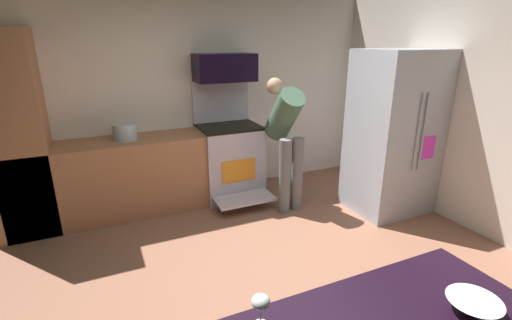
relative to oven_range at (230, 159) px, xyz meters
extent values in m
cube|color=#8D5B46|center=(-0.41, -1.97, -0.52)|extent=(5.20, 4.80, 0.02)
cube|color=silver|center=(-0.41, 0.37, 0.79)|extent=(5.20, 0.12, 2.60)
cube|color=silver|center=(2.13, -1.97, 0.79)|extent=(0.12, 4.80, 2.60)
cube|color=#A76B47|center=(-1.31, 0.01, -0.06)|extent=(2.40, 0.60, 0.90)
cube|color=#A76B47|center=(-2.31, 0.01, 0.54)|extent=(0.60, 0.60, 2.10)
cube|color=#C0B5C3|center=(0.00, -0.01, -0.05)|extent=(0.76, 0.64, 0.92)
cube|color=black|center=(0.00, -0.01, 0.43)|extent=(0.76, 0.64, 0.03)
cube|color=#C0B5C3|center=(0.00, 0.28, 0.71)|extent=(0.76, 0.06, 0.54)
cube|color=orange|center=(0.00, -0.33, -0.06)|extent=(0.44, 0.01, 0.28)
cube|color=#C0B5C3|center=(0.00, -0.50, -0.37)|extent=(0.72, 0.36, 0.03)
cube|color=black|center=(0.00, 0.09, 1.15)|extent=(0.74, 0.38, 0.34)
cube|color=#B1B4C1|center=(1.62, -1.16, 0.44)|extent=(0.89, 0.73, 1.89)
cylinder|color=#B1B4C1|center=(1.58, -1.54, 0.53)|extent=(0.02, 0.02, 0.85)
cylinder|color=#B1B4C1|center=(1.66, -1.54, 0.53)|extent=(0.02, 0.02, 0.85)
cube|color=#EE3EE3|center=(1.78, -1.52, 0.34)|extent=(0.20, 0.01, 0.26)
cylinder|color=slate|center=(0.42, -0.74, -0.06)|extent=(0.14, 0.14, 0.90)
cylinder|color=slate|center=(0.59, -0.74, -0.06)|extent=(0.14, 0.14, 0.90)
cylinder|color=#476950|center=(0.50, -0.54, 0.64)|extent=(0.30, 0.63, 0.68)
sphere|color=tan|center=(0.50, -0.29, 0.95)|extent=(0.20, 0.20, 0.20)
cone|color=white|center=(-0.19, -3.47, 0.42)|extent=(0.22, 0.22, 0.06)
cylinder|color=silver|center=(-1.03, -3.17, 0.44)|extent=(0.01, 0.01, 0.08)
ellipsoid|color=silver|center=(-1.03, -3.17, 0.51)|extent=(0.08, 0.08, 0.06)
cylinder|color=#AFBBC6|center=(-1.25, 0.01, 0.49)|extent=(0.26, 0.26, 0.19)
camera|label=1|loc=(-1.53, -4.22, 1.49)|focal=25.27mm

